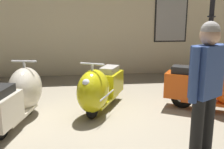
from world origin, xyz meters
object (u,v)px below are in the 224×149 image
object	(u,v)px
scooter_1	(99,89)
visitor_1	(206,85)
scooter_0	(19,95)
lamppost	(212,14)
scooter_2	(222,87)

from	to	relation	value
scooter_1	visitor_1	world-z (taller)	visitor_1
visitor_1	scooter_1	bearing A→B (deg)	-0.47
scooter_0	lamppost	size ratio (longest dim) A/B	0.52
scooter_1	visitor_1	distance (m)	2.19
scooter_2	visitor_1	size ratio (longest dim) A/B	1.03
scooter_0	lamppost	bearing A→B (deg)	-58.18
lamppost	visitor_1	distance (m)	3.46
scooter_0	visitor_1	bearing A→B (deg)	-110.42
scooter_1	lamppost	xyz separation A→B (m)	(2.65, 1.15, 1.32)
scooter_2	scooter_0	bearing A→B (deg)	-150.12
scooter_0	scooter_1	distance (m)	1.37
scooter_2	lamppost	distance (m)	2.00
lamppost	scooter_1	bearing A→B (deg)	-156.51
scooter_1	scooter_0	bearing A→B (deg)	-53.00
lamppost	visitor_1	xyz separation A→B (m)	(-1.57, -2.98, -0.79)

